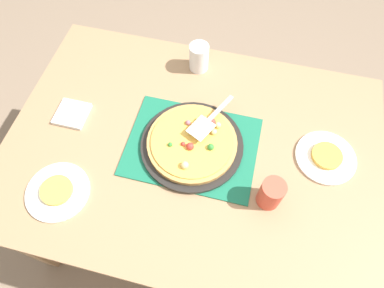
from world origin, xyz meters
TOP-DOWN VIEW (x-y plane):
  - ground_plane at (0.00, 0.00)m, footprint 8.00×8.00m
  - dining_table at (0.00, 0.00)m, footprint 1.40×1.00m
  - placemat at (0.00, 0.00)m, footprint 0.48×0.36m
  - pizza_pan at (0.00, 0.00)m, footprint 0.38×0.38m
  - pizza at (0.00, 0.00)m, footprint 0.33×0.33m
  - plate_near_left at (0.49, 0.07)m, footprint 0.22×0.22m
  - plate_far_right at (-0.41, -0.29)m, footprint 0.22×0.22m
  - served_slice_left at (0.49, 0.07)m, footprint 0.11×0.11m
  - served_slice_right at (-0.41, -0.29)m, footprint 0.11×0.11m
  - cup_near at (-0.07, 0.38)m, footprint 0.08×0.08m
  - cup_far at (0.30, -0.14)m, footprint 0.08×0.08m
  - pizza_server at (0.04, 0.09)m, footprint 0.14×0.23m
  - napkin_stack at (-0.49, 0.02)m, footprint 0.12×0.12m

SIDE VIEW (x-z plane):
  - ground_plane at x=0.00m, z-range 0.00..0.00m
  - dining_table at x=0.00m, z-range 0.27..1.02m
  - placemat at x=0.00m, z-range 0.75..0.76m
  - plate_near_left at x=0.49m, z-range 0.75..0.76m
  - plate_far_right at x=-0.41m, z-range 0.75..0.76m
  - napkin_stack at x=-0.49m, z-range 0.75..0.77m
  - pizza_pan at x=0.00m, z-range 0.76..0.77m
  - served_slice_left at x=0.49m, z-range 0.76..0.78m
  - served_slice_right at x=-0.41m, z-range 0.76..0.78m
  - pizza at x=0.00m, z-range 0.76..0.81m
  - cup_near at x=-0.07m, z-range 0.75..0.87m
  - cup_far at x=0.30m, z-range 0.75..0.87m
  - pizza_server at x=0.04m, z-range 0.82..0.82m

